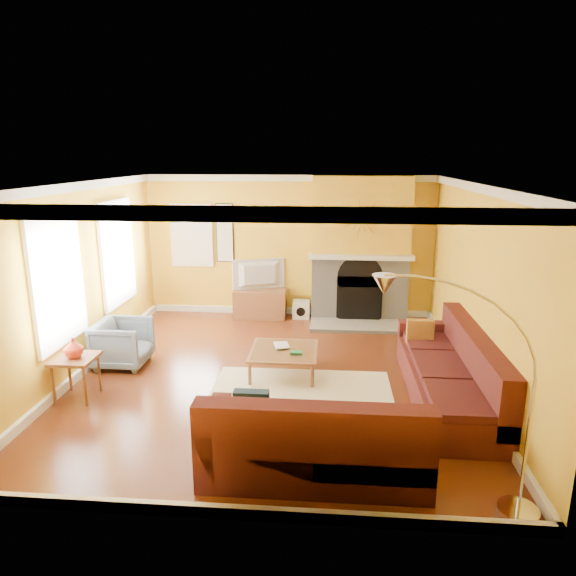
# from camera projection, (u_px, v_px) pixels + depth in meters

# --- Properties ---
(floor) EXTENTS (5.50, 6.00, 0.02)m
(floor) POSITION_uv_depth(u_px,v_px,m) (273.00, 377.00, 7.33)
(floor) COLOR brown
(floor) RESTS_ON ground
(ceiling) EXTENTS (5.50, 6.00, 0.02)m
(ceiling) POSITION_uv_depth(u_px,v_px,m) (271.00, 183.00, 6.64)
(ceiling) COLOR white
(ceiling) RESTS_ON ground
(wall_back) EXTENTS (5.50, 0.02, 2.70)m
(wall_back) POSITION_uv_depth(u_px,v_px,m) (289.00, 246.00, 9.89)
(wall_back) COLOR yellow
(wall_back) RESTS_ON ground
(wall_front) EXTENTS (5.50, 0.02, 2.70)m
(wall_front) POSITION_uv_depth(u_px,v_px,m) (230.00, 377.00, 4.09)
(wall_front) COLOR yellow
(wall_front) RESTS_ON ground
(wall_left) EXTENTS (0.02, 6.00, 2.70)m
(wall_left) POSITION_uv_depth(u_px,v_px,m) (77.00, 281.00, 7.21)
(wall_left) COLOR yellow
(wall_left) RESTS_ON ground
(wall_right) EXTENTS (0.02, 6.00, 2.70)m
(wall_right) POSITION_uv_depth(u_px,v_px,m) (480.00, 289.00, 6.77)
(wall_right) COLOR yellow
(wall_right) RESTS_ON ground
(baseboard) EXTENTS (5.50, 6.00, 0.12)m
(baseboard) POSITION_uv_depth(u_px,v_px,m) (273.00, 372.00, 7.31)
(baseboard) COLOR white
(baseboard) RESTS_ON floor
(crown_molding) EXTENTS (5.50, 6.00, 0.12)m
(crown_molding) POSITION_uv_depth(u_px,v_px,m) (271.00, 188.00, 6.66)
(crown_molding) COLOR white
(crown_molding) RESTS_ON ceiling
(window_left_near) EXTENTS (0.06, 1.22, 1.72)m
(window_left_near) POSITION_uv_depth(u_px,v_px,m) (116.00, 253.00, 8.42)
(window_left_near) COLOR white
(window_left_near) RESTS_ON wall_left
(window_left_far) EXTENTS (0.06, 1.22, 1.72)m
(window_left_far) POSITION_uv_depth(u_px,v_px,m) (56.00, 280.00, 6.59)
(window_left_far) COLOR white
(window_left_far) RESTS_ON wall_left
(window_back) EXTENTS (0.82, 0.06, 1.22)m
(window_back) POSITION_uv_depth(u_px,v_px,m) (192.00, 235.00, 9.94)
(window_back) COLOR white
(window_back) RESTS_ON wall_back
(wall_art) EXTENTS (0.34, 0.04, 1.14)m
(wall_art) POSITION_uv_depth(u_px,v_px,m) (225.00, 233.00, 9.89)
(wall_art) COLOR white
(wall_art) RESTS_ON wall_back
(fireplace) EXTENTS (1.80, 0.40, 2.70)m
(fireplace) POSITION_uv_depth(u_px,v_px,m) (360.00, 249.00, 9.58)
(fireplace) COLOR #9F9C96
(fireplace) RESTS_ON floor
(mantel) EXTENTS (1.92, 0.22, 0.08)m
(mantel) POSITION_uv_depth(u_px,v_px,m) (361.00, 257.00, 9.38)
(mantel) COLOR white
(mantel) RESTS_ON fireplace
(hearth) EXTENTS (1.80, 0.70, 0.06)m
(hearth) POSITION_uv_depth(u_px,v_px,m) (360.00, 326.00, 9.38)
(hearth) COLOR #9F9C96
(hearth) RESTS_ON floor
(sunburst) EXTENTS (0.70, 0.04, 0.70)m
(sunburst) POSITION_uv_depth(u_px,v_px,m) (362.00, 219.00, 9.21)
(sunburst) COLOR olive
(sunburst) RESTS_ON fireplace
(rug) EXTENTS (2.40, 1.80, 0.02)m
(rug) POSITION_uv_depth(u_px,v_px,m) (300.00, 398.00, 6.65)
(rug) COLOR beige
(rug) RESTS_ON floor
(sectional_sofa) EXTENTS (3.19, 3.59, 0.90)m
(sectional_sofa) POSITION_uv_depth(u_px,v_px,m) (358.00, 376.00, 6.25)
(sectional_sofa) COLOR #501B19
(sectional_sofa) RESTS_ON floor
(coffee_table) EXTENTS (0.95, 0.95, 0.37)m
(coffee_table) POSITION_uv_depth(u_px,v_px,m) (284.00, 362.00, 7.35)
(coffee_table) COLOR white
(coffee_table) RESTS_ON floor
(media_console) EXTENTS (1.00, 0.45, 0.55)m
(media_console) POSITION_uv_depth(u_px,v_px,m) (260.00, 303.00, 9.92)
(media_console) COLOR brown
(media_console) RESTS_ON floor
(tv) EXTENTS (0.99, 0.47, 0.58)m
(tv) POSITION_uv_depth(u_px,v_px,m) (260.00, 275.00, 9.78)
(tv) COLOR black
(tv) RESTS_ON media_console
(subwoofer) EXTENTS (0.32, 0.32, 0.32)m
(subwoofer) POSITION_uv_depth(u_px,v_px,m) (301.00, 309.00, 9.93)
(subwoofer) COLOR white
(subwoofer) RESTS_ON floor
(armchair) EXTENTS (0.76, 0.74, 0.69)m
(armchair) POSITION_uv_depth(u_px,v_px,m) (123.00, 343.00, 7.62)
(armchair) COLOR slate
(armchair) RESTS_ON floor
(side_table) EXTENTS (0.51, 0.51, 0.57)m
(side_table) POSITION_uv_depth(u_px,v_px,m) (77.00, 378.00, 6.60)
(side_table) COLOR brown
(side_table) RESTS_ON floor
(vase) EXTENTS (0.25, 0.25, 0.26)m
(vase) POSITION_uv_depth(u_px,v_px,m) (73.00, 348.00, 6.50)
(vase) COLOR red
(vase) RESTS_ON side_table
(book) EXTENTS (0.27, 0.32, 0.03)m
(book) POSITION_uv_depth(u_px,v_px,m) (274.00, 346.00, 7.40)
(book) COLOR white
(book) RESTS_ON coffee_table
(arc_lamp) EXTENTS (1.36, 0.36, 2.13)m
(arc_lamp) POSITION_uv_depth(u_px,v_px,m) (461.00, 401.00, 4.29)
(arc_lamp) COLOR silver
(arc_lamp) RESTS_ON floor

